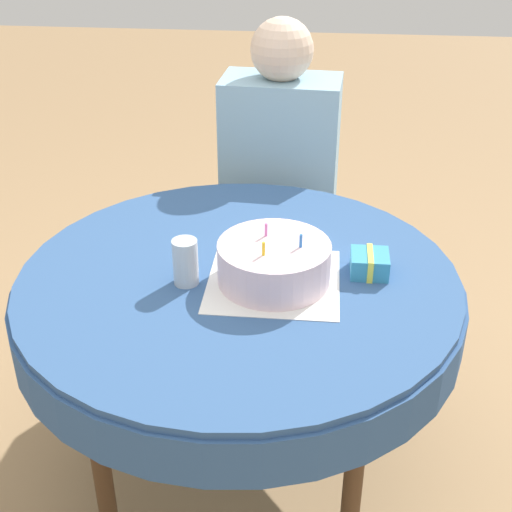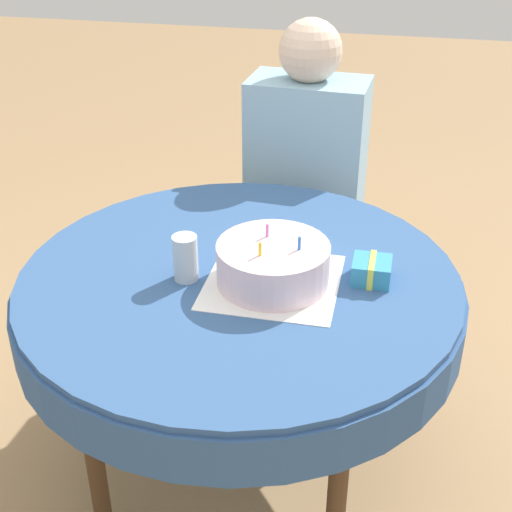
{
  "view_description": "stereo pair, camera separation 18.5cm",
  "coord_description": "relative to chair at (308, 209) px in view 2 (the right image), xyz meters",
  "views": [
    {
      "loc": [
        0.21,
        -1.6,
        1.71
      ],
      "look_at": [
        0.05,
        -0.01,
        0.78
      ],
      "focal_mm": 50.0,
      "sensor_mm": 36.0,
      "label": 1
    },
    {
      "loc": [
        0.39,
        -1.58,
        1.71
      ],
      "look_at": [
        0.05,
        -0.01,
        0.78
      ],
      "focal_mm": 50.0,
      "sensor_mm": 36.0,
      "label": 2
    }
  ],
  "objects": [
    {
      "name": "ground_plane",
      "position": [
        -0.06,
        -0.91,
        -0.47
      ],
      "size": [
        12.0,
        12.0,
        0.0
      ],
      "primitive_type": "plane",
      "color": "#A37F56"
    },
    {
      "name": "dining_table",
      "position": [
        -0.06,
        -0.91,
        0.16
      ],
      "size": [
        1.2,
        1.2,
        0.71
      ],
      "color": "#335689",
      "rests_on": "ground_plane"
    },
    {
      "name": "chair",
      "position": [
        0.0,
        0.0,
        0.0
      ],
      "size": [
        0.45,
        0.45,
        0.89
      ],
      "rotation": [
        0.0,
        0.0,
        -0.06
      ],
      "color": "#4C331E",
      "rests_on": "ground_plane"
    },
    {
      "name": "person",
      "position": [
        -0.01,
        -0.09,
        0.25
      ],
      "size": [
        0.43,
        0.35,
        1.21
      ],
      "rotation": [
        0.0,
        0.0,
        -0.06
      ],
      "color": "beige",
      "rests_on": "ground_plane"
    },
    {
      "name": "napkin",
      "position": [
        0.04,
        -0.93,
        0.24
      ],
      "size": [
        0.34,
        0.34,
        0.0
      ],
      "color": "white",
      "rests_on": "dining_table"
    },
    {
      "name": "birthday_cake",
      "position": [
        0.04,
        -0.93,
        0.3
      ],
      "size": [
        0.29,
        0.29,
        0.14
      ],
      "color": "silver",
      "rests_on": "dining_table"
    },
    {
      "name": "drinking_glass",
      "position": [
        -0.19,
        -0.96,
        0.3
      ],
      "size": [
        0.07,
        0.07,
        0.13
      ],
      "color": "silver",
      "rests_on": "dining_table"
    },
    {
      "name": "gift_box",
      "position": [
        0.29,
        -0.86,
        0.27
      ],
      "size": [
        0.1,
        0.11,
        0.06
      ],
      "color": "teal",
      "rests_on": "dining_table"
    }
  ]
}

